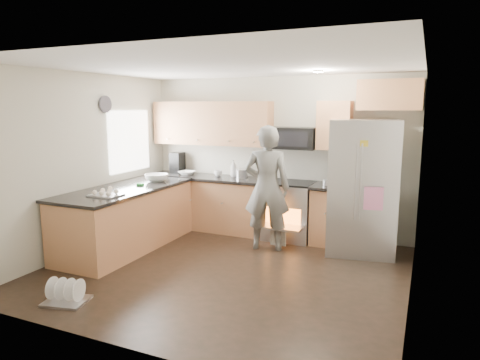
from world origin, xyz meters
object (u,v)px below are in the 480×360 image
at_px(person, 267,188).
at_px(refrigerator, 362,187).
at_px(stove_range, 289,197).
at_px(dish_rack, 66,296).

bearing_deg(person, refrigerator, -177.09).
xyz_separation_m(stove_range, refrigerator, (1.15, -0.24, 0.29)).
height_order(stove_range, dish_rack, stove_range).
xyz_separation_m(person, dish_rack, (-1.37, -2.58, -0.85)).
height_order(person, dish_rack, person).
relative_size(refrigerator, person, 1.04).
height_order(refrigerator, person, refrigerator).
bearing_deg(refrigerator, person, -173.06).
bearing_deg(dish_rack, stove_range, 64.67).
relative_size(refrigerator, dish_rack, 3.78).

